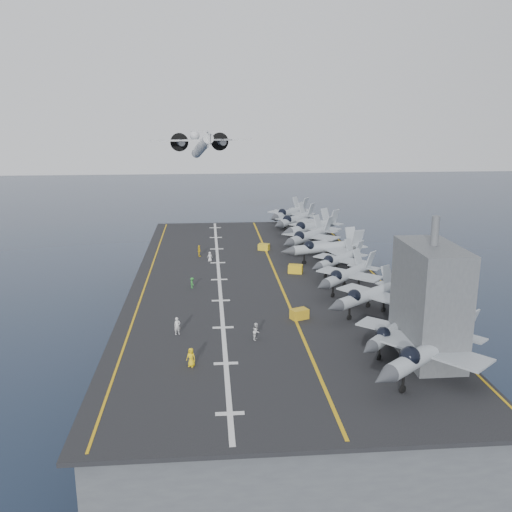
{
  "coord_description": "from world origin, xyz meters",
  "views": [
    {
      "loc": [
        -7.5,
        -83.81,
        35.49
      ],
      "look_at": [
        0.0,
        4.0,
        13.0
      ],
      "focal_mm": 40.0,
      "sensor_mm": 36.0,
      "label": 1
    }
  ],
  "objects": [
    {
      "name": "fighter_jet_3",
      "position": [
        12.19,
        -6.78,
        12.86
      ],
      "size": [
        16.56,
        16.85,
        4.93
      ],
      "primitive_type": null,
      "color": "#9AA1A9",
      "rests_on": "flight_deck"
    },
    {
      "name": "fighter_jet_1",
      "position": [
        12.29,
        -27.7,
        12.66
      ],
      "size": [
        15.11,
        15.47,
        4.51
      ],
      "primitive_type": null,
      "color": "#8D959C",
      "rests_on": "flight_deck"
    },
    {
      "name": "fighter_jet_6",
      "position": [
        11.03,
        18.21,
        13.16
      ],
      "size": [
        18.23,
        19.05,
        5.53
      ],
      "primitive_type": null,
      "color": "#939AA2",
      "rests_on": "flight_deck"
    },
    {
      "name": "crew_4",
      "position": [
        -9.2,
        14.63,
        11.43
      ],
      "size": [
        1.11,
        1.41,
        2.07
      ],
      "primitive_type": "imported",
      "color": "yellow",
      "rests_on": "flight_deck"
    },
    {
      "name": "fighter_jet_8",
      "position": [
        10.95,
        34.9,
        13.11
      ],
      "size": [
        17.53,
        18.73,
        5.41
      ],
      "primitive_type": null,
      "color": "#9AA1AB",
      "rests_on": "flight_deck"
    },
    {
      "name": "fighter_jet_0",
      "position": [
        13.42,
        -34.59,
        13.22
      ],
      "size": [
        19.38,
        18.73,
        5.63
      ],
      "primitive_type": null,
      "color": "gray",
      "rests_on": "flight_deck"
    },
    {
      "name": "fighter_jet_2",
      "position": [
        12.82,
        -16.15,
        12.89
      ],
      "size": [
        17.21,
        16.36,
        4.98
      ],
      "primitive_type": null,
      "color": "gray",
      "rests_on": "flight_deck"
    },
    {
      "name": "foul_line",
      "position": [
        3.0,
        0.0,
        10.42
      ],
      "size": [
        0.35,
        90.0,
        0.02
      ],
      "primitive_type": "cube",
      "color": "gold",
      "rests_on": "flight_deck"
    },
    {
      "name": "transport_plane",
      "position": [
        -8.58,
        53.51,
        27.38
      ],
      "size": [
        26.96,
        21.05,
        5.69
      ],
      "primitive_type": null,
      "color": "silver"
    },
    {
      "name": "crew_7",
      "position": [
        -2.36,
        -23.93,
        11.39
      ],
      "size": [
        1.13,
        1.38,
        1.99
      ],
      "primitive_type": "imported",
      "color": "silver",
      "rests_on": "flight_deck"
    },
    {
      "name": "crew_5",
      "position": [
        -7.34,
        11.04,
        11.25
      ],
      "size": [
        1.06,
        0.74,
        1.71
      ],
      "primitive_type": "imported",
      "color": "silver",
      "rests_on": "flight_deck"
    },
    {
      "name": "flight_deck",
      "position": [
        0.0,
        0.0,
        10.2
      ],
      "size": [
        38.0,
        92.0,
        0.4
      ],
      "primitive_type": "cube",
      "color": "black",
      "rests_on": "hull"
    },
    {
      "name": "crew_3",
      "position": [
        -10.01,
        -3.95,
        11.2
      ],
      "size": [
        0.88,
        1.1,
        1.6
      ],
      "primitive_type": "imported",
      "color": "#288B2E",
      "rests_on": "flight_deck"
    },
    {
      "name": "tow_cart_a",
      "position": [
        3.54,
        -17.76,
        11.03
      ],
      "size": [
        2.46,
        2.07,
        1.26
      ],
      "primitive_type": null,
      "color": "gold",
      "rests_on": "flight_deck"
    },
    {
      "name": "fighter_jet_5",
      "position": [
        12.53,
        9.37,
        13.06
      ],
      "size": [
        17.75,
        14.52,
        5.31
      ],
      "primitive_type": null,
      "color": "#9099A1",
      "rests_on": "flight_deck"
    },
    {
      "name": "island_superstructure",
      "position": [
        15.0,
        -30.0,
        17.9
      ],
      "size": [
        5.0,
        10.0,
        15.0
      ],
      "primitive_type": null,
      "color": "#56595E",
      "rests_on": "flight_deck"
    },
    {
      "name": "hull",
      "position": [
        0.0,
        0.0,
        5.0
      ],
      "size": [
        36.0,
        90.0,
        10.0
      ],
      "primitive_type": "cube",
      "color": "#56595E",
      "rests_on": "ground"
    },
    {
      "name": "deck_edge_port",
      "position": [
        -17.0,
        0.0,
        10.42
      ],
      "size": [
        0.25,
        90.0,
        0.02
      ],
      "primitive_type": "cube",
      "color": "gold",
      "rests_on": "flight_deck"
    },
    {
      "name": "tow_cart_c",
      "position": [
        2.7,
        18.44,
        10.99
      ],
      "size": [
        2.33,
        1.98,
        1.19
      ],
      "primitive_type": null,
      "color": "gold",
      "rests_on": "flight_deck"
    },
    {
      "name": "tow_cart_b",
      "position": [
        6.2,
        2.71,
        11.06
      ],
      "size": [
        2.53,
        2.01,
        1.33
      ],
      "primitive_type": null,
      "color": "gold",
      "rests_on": "flight_deck"
    },
    {
      "name": "landing_centerline",
      "position": [
        -6.0,
        0.0,
        10.42
      ],
      "size": [
        0.5,
        90.0,
        0.02
      ],
      "primitive_type": "cube",
      "color": "silver",
      "rests_on": "flight_deck"
    },
    {
      "name": "crew_0",
      "position": [
        -9.51,
        -30.35,
        11.39
      ],
      "size": [
        1.41,
        1.22,
        1.97
      ],
      "primitive_type": "imported",
      "color": "yellow",
      "rests_on": "flight_deck"
    },
    {
      "name": "fighter_jet_4",
      "position": [
        13.04,
        2.44,
        12.67
      ],
      "size": [
        15.43,
        15.45,
        4.55
      ],
      "primitive_type": null,
      "color": "gray",
      "rests_on": "flight_deck"
    },
    {
      "name": "fighter_jet_9",
      "position": [
        10.95,
        43.0,
        13.11
      ],
      "size": [
        17.53,
        18.73,
        5.41
      ],
      "primitive_type": null,
      "color": "#9AA1AB",
      "rests_on": "flight_deck"
    },
    {
      "name": "fighter_jet_7",
      "position": [
        13.16,
        26.47,
        13.17
      ],
      "size": [
        19.05,
        18.48,
        5.54
      ],
      "primitive_type": null,
      "color": "#9399A2",
      "rests_on": "flight_deck"
    },
    {
      "name": "ground",
      "position": [
        0.0,
        0.0,
        0.0
      ],
      "size": [
        500.0,
        500.0,
        0.0
      ],
      "primitive_type": "plane",
      "color": "#142135",
      "rests_on": "ground"
    },
    {
      "name": "crew_1",
      "position": [
        -11.31,
        -21.65,
        11.43
      ],
      "size": [
        1.45,
        1.2,
        2.07
      ],
      "primitive_type": "imported",
      "color": "silver",
      "rests_on": "flight_deck"
    },
    {
      "name": "deck_edge_stbd",
      "position": [
        18.5,
        0.0,
        10.42
      ],
      "size": [
        0.25,
        90.0,
        0.02
      ],
      "primitive_type": "cube",
      "color": "gold",
      "rests_on": "flight_deck"
    }
  ]
}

